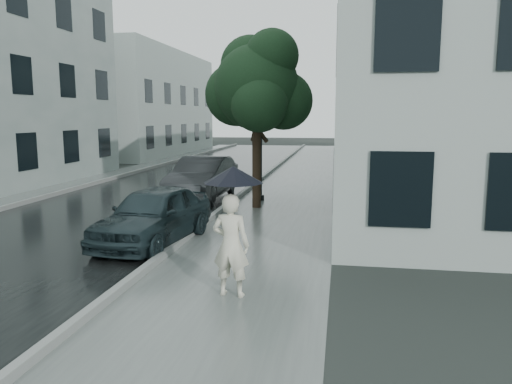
% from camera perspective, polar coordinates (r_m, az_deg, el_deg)
% --- Properties ---
extents(ground, '(120.00, 120.00, 0.00)m').
position_cam_1_polar(ground, '(9.29, -4.21, -10.35)').
color(ground, black).
rests_on(ground, ground).
extents(sidewalk, '(3.50, 60.00, 0.01)m').
position_cam_1_polar(sidewalk, '(20.83, 4.40, 0.36)').
color(sidewalk, slate).
rests_on(sidewalk, ground).
extents(kerb_near, '(0.15, 60.00, 0.15)m').
position_cam_1_polar(kerb_near, '(21.06, -0.54, 0.67)').
color(kerb_near, slate).
rests_on(kerb_near, ground).
extents(asphalt_road, '(6.85, 60.00, 0.00)m').
position_cam_1_polar(asphalt_road, '(21.96, -9.57, 0.69)').
color(asphalt_road, black).
rests_on(asphalt_road, ground).
extents(kerb_far, '(0.15, 60.00, 0.15)m').
position_cam_1_polar(kerb_far, '(23.33, -17.72, 1.05)').
color(kerb_far, slate).
rests_on(kerb_far, ground).
extents(sidewalk_far, '(1.70, 60.00, 0.01)m').
position_cam_1_polar(sidewalk_far, '(23.78, -19.69, 0.92)').
color(sidewalk_far, '#4C5451').
rests_on(sidewalk_far, ground).
extents(building_near, '(7.02, 36.00, 9.00)m').
position_cam_1_polar(building_near, '(28.25, 16.81, 11.36)').
color(building_near, gray).
rests_on(building_near, ground).
extents(building_far_b, '(7.02, 18.00, 8.00)m').
position_cam_1_polar(building_far_b, '(41.68, -12.93, 9.86)').
color(building_far_b, gray).
rests_on(building_far_b, ground).
extents(pedestrian, '(0.68, 0.49, 1.75)m').
position_cam_1_polar(pedestrian, '(8.41, -2.89, -6.08)').
color(pedestrian, beige).
rests_on(pedestrian, sidewalk).
extents(umbrella, '(1.28, 1.28, 1.33)m').
position_cam_1_polar(umbrella, '(8.20, -2.61, 2.00)').
color(umbrella, black).
rests_on(umbrella, ground).
extents(street_tree, '(3.59, 3.26, 5.72)m').
position_cam_1_polar(street_tree, '(16.48, 0.13, 11.99)').
color(street_tree, '#332619').
rests_on(street_tree, ground).
extents(lamp_post, '(0.84, 0.38, 5.45)m').
position_cam_1_polar(lamp_post, '(17.79, 0.06, 8.99)').
color(lamp_post, black).
rests_on(lamp_post, ground).
extents(car_near, '(2.10, 4.20, 1.37)m').
position_cam_1_polar(car_near, '(12.15, -11.60, -2.55)').
color(car_near, '#18262A').
rests_on(car_near, ground).
extents(car_far, '(1.72, 4.68, 1.53)m').
position_cam_1_polar(car_far, '(18.37, -6.12, 1.62)').
color(car_far, '#242729').
rests_on(car_far, ground).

